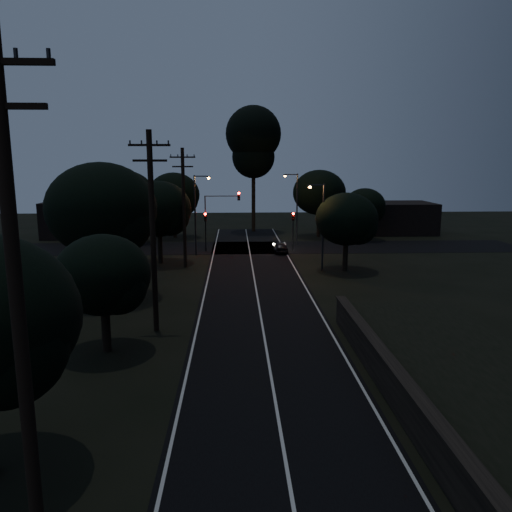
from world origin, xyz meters
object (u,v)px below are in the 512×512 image
tall_pine (253,141)px  streetlight_b (295,204)px  car (281,247)px  signal_right (293,224)px  streetlight_a (197,209)px  utility_pole_mid (153,229)px  utility_pole_near (18,317)px  streetlight_c (321,221)px  signal_mast (221,210)px  utility_pole_far (184,206)px  signal_left (206,225)px

tall_pine → streetlight_b: size_ratio=2.06×
tall_pine → car: 19.84m
signal_right → streetlight_a: bearing=-168.7°
utility_pole_mid → streetlight_b: utility_pole_mid is taller
utility_pole_near → streetlight_c: utility_pole_near is taller
signal_right → streetlight_c: streetlight_c is taller
signal_right → tall_pine: bearing=103.5°
streetlight_a → streetlight_c: streetlight_a is taller
signal_mast → car: signal_mast is taller
utility_pole_near → car: 42.26m
streetlight_a → streetlight_b: size_ratio=1.00×
utility_pole_far → streetlight_a: bearing=83.4°
signal_mast → streetlight_c: size_ratio=0.83×
utility_pole_mid → car: size_ratio=3.17×
signal_left → signal_mast: size_ratio=0.66×
tall_pine → streetlight_c: size_ratio=2.20×
tall_pine → signal_right: size_ratio=4.03×
signal_mast → signal_right: bearing=-0.0°
utility_pole_near → signal_right: utility_pole_near is taller
signal_left → signal_right: 9.20m
streetlight_b → car: 6.87m
utility_pole_near → utility_pole_far: bearing=90.0°
utility_pole_mid → tall_pine: tall_pine is taller
streetlight_a → streetlight_c: 13.72m
signal_mast → signal_left: bearing=-179.9°
utility_pole_mid → streetlight_a: size_ratio=1.38×
utility_pole_far → streetlight_b: bearing=46.7°
signal_left → streetlight_c: size_ratio=0.55×
streetlight_a → car: size_ratio=2.31×
car → utility_pole_near: bearing=77.5°
utility_pole_near → tall_pine: bearing=83.0°
signal_left → streetlight_b: streetlight_b is taller
signal_mast → streetlight_a: 3.13m
utility_pole_near → utility_pole_far: utility_pole_near is taller
utility_pole_far → signal_mast: (3.09, 7.99, -1.15)m
streetlight_a → car: streetlight_a is taller
utility_pole_mid → signal_left: utility_pole_mid is taller
signal_left → signal_right: (9.20, 0.00, 0.00)m
utility_pole_far → signal_mast: 8.64m
utility_pole_near → streetlight_c: (11.83, 32.00, -1.89)m
signal_right → signal_mast: size_ratio=0.66×
utility_pole_far → streetlight_b: (11.31, 12.00, -0.85)m
utility_pole_mid → utility_pole_near: bearing=-90.0°
tall_pine → streetlight_b: 13.88m
utility_pole_far → streetlight_a: utility_pole_far is taller
streetlight_c → streetlight_a: bearing=144.3°
utility_pole_mid → signal_right: (10.60, 24.99, -2.90)m
utility_pole_mid → utility_pole_far: utility_pole_mid is taller
utility_pole_far → tall_pine: size_ratio=0.64×
signal_right → streetlight_a: (-9.91, -1.99, 1.80)m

